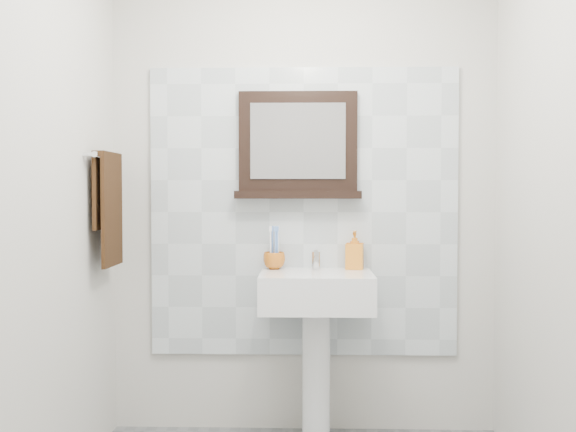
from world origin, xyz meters
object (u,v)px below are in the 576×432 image
at_px(hand_towel, 109,200).
at_px(pedestal_sink, 316,309).
at_px(toothbrush_cup, 274,261).
at_px(soap_dispenser, 355,250).
at_px(framed_mirror, 298,148).

bearing_deg(hand_towel, pedestal_sink, 4.36).
distance_m(toothbrush_cup, hand_towel, 0.88).
xyz_separation_m(soap_dispenser, hand_towel, (-1.20, -0.22, 0.26)).
height_order(pedestal_sink, soap_dispenser, soap_dispenser).
bearing_deg(pedestal_sink, toothbrush_cup, 149.06).
height_order(soap_dispenser, hand_towel, hand_towel).
bearing_deg(soap_dispenser, hand_towel, -160.68).
bearing_deg(framed_mirror, toothbrush_cup, -154.33).
xyz_separation_m(toothbrush_cup, hand_towel, (-0.79, -0.21, 0.31)).
relative_size(toothbrush_cup, framed_mirror, 0.17).
height_order(framed_mirror, hand_towel, framed_mirror).
xyz_separation_m(pedestal_sink, hand_towel, (-1.01, -0.08, 0.54)).
xyz_separation_m(toothbrush_cup, soap_dispenser, (0.41, 0.01, 0.05)).
relative_size(framed_mirror, hand_towel, 1.18).
height_order(toothbrush_cup, framed_mirror, framed_mirror).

